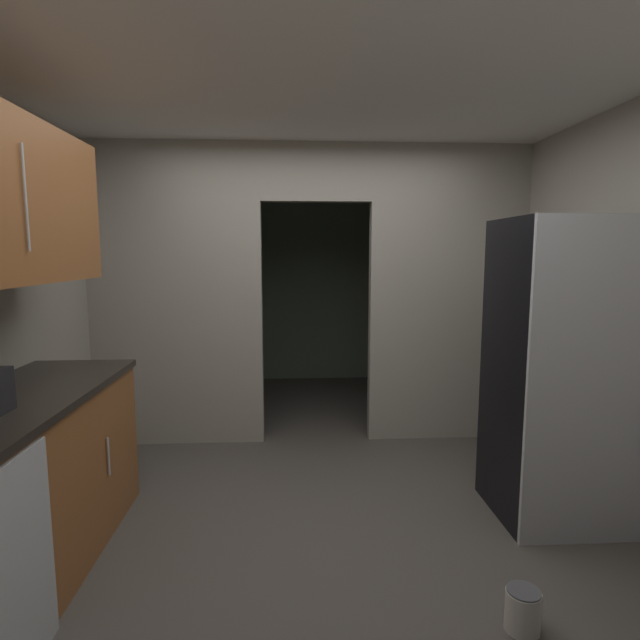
# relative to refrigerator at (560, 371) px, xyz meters

# --- Properties ---
(ground) EXTENTS (20.00, 20.00, 0.00)m
(ground) POSITION_rel_refrigerator_xyz_m (-1.46, -0.19, -0.92)
(ground) COLOR #47423D
(kitchen_overhead_slab) EXTENTS (4.12, 7.18, 0.06)m
(kitchen_overhead_slab) POSITION_rel_refrigerator_xyz_m (-1.46, 0.29, 1.66)
(kitchen_overhead_slab) COLOR silver
(kitchen_partition) EXTENTS (3.72, 0.12, 2.55)m
(kitchen_partition) POSITION_rel_refrigerator_xyz_m (-1.48, 1.40, 0.41)
(kitchen_partition) COLOR #9E998C
(kitchen_partition) RESTS_ON ground
(adjoining_room_shell) EXTENTS (3.72, 2.29, 2.55)m
(adjoining_room_shell) POSITION_rel_refrigerator_xyz_m (-1.46, 3.03, 0.35)
(adjoining_room_shell) COLOR slate
(adjoining_room_shell) RESTS_ON ground
(refrigerator) EXTENTS (0.73, 0.72, 1.85)m
(refrigerator) POSITION_rel_refrigerator_xyz_m (0.00, 0.00, 0.00)
(refrigerator) COLOR black
(refrigerator) RESTS_ON ground
(lower_cabinet_run) EXTENTS (0.65, 1.99, 0.94)m
(lower_cabinet_run) POSITION_rel_refrigerator_xyz_m (-3.00, -0.56, -0.45)
(lower_cabinet_run) COLOR brown
(lower_cabinet_run) RESTS_ON ground
(dishwasher) EXTENTS (0.02, 0.56, 0.88)m
(dishwasher) POSITION_rel_refrigerator_xyz_m (-2.69, -1.12, -0.48)
(dishwasher) COLOR #B7BABC
(dishwasher) RESTS_ON ground
(paint_can) EXTENTS (0.15, 0.15, 0.19)m
(paint_can) POSITION_rel_refrigerator_xyz_m (-0.64, -0.97, -0.83)
(paint_can) COLOR silver
(paint_can) RESTS_ON ground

